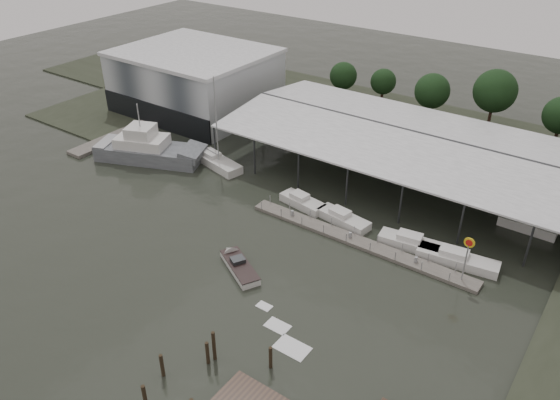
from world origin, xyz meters
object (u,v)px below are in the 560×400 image
Objects in this scene: shell_fuel_sign at (467,252)px; white_sailboat at (217,162)px; grey_trawler at (150,150)px; speedboat_underway at (238,264)px.

shell_fuel_sign is 0.41× the size of white_sailboat.
grey_trawler is (-46.86, 1.09, -2.35)m from shell_fuel_sign.
shell_fuel_sign reaches higher than speedboat_underway.
shell_fuel_sign is at bearing -23.33° from grey_trawler.
grey_trawler reaches higher than shell_fuel_sign.
grey_trawler is at bearing 3.71° from speedboat_underway.
white_sailboat is at bearing -14.79° from speedboat_underway.
speedboat_underway is (17.40, -16.53, -0.27)m from white_sailboat.
shell_fuel_sign is at bearing 5.11° from white_sailboat.
grey_trawler is 1.23× the size of white_sailboat.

